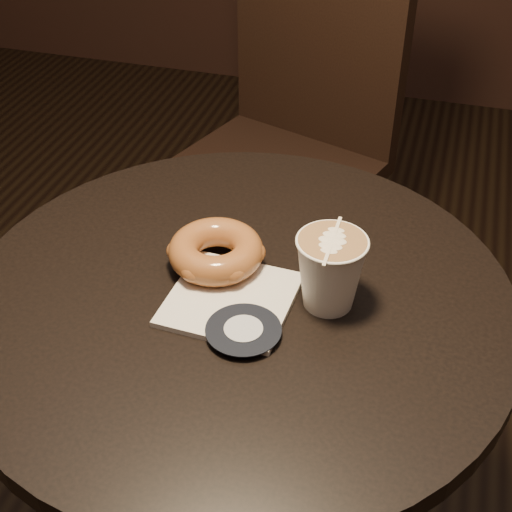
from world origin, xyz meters
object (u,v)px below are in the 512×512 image
(chair, at_px, (294,112))
(latte_cup, at_px, (330,272))
(cafe_table, at_px, (240,395))
(pastry_bag, at_px, (231,299))
(doughnut, at_px, (216,251))

(chair, distance_m, latte_cup, 0.85)
(chair, bearing_deg, cafe_table, -62.89)
(chair, bearing_deg, latte_cup, -54.96)
(cafe_table, height_order, pastry_bag, pastry_bag)
(chair, xyz_separation_m, doughnut, (0.08, -0.76, 0.18))
(chair, bearing_deg, pastry_bag, -63.25)
(pastry_bag, xyz_separation_m, latte_cup, (0.12, 0.03, 0.04))
(cafe_table, distance_m, latte_cup, 0.27)
(chair, height_order, pastry_bag, chair)
(cafe_table, relative_size, doughnut, 6.06)
(pastry_bag, relative_size, latte_cup, 1.54)
(pastry_bag, bearing_deg, cafe_table, 88.63)
(cafe_table, xyz_separation_m, latte_cup, (0.11, 0.01, 0.25))
(cafe_table, bearing_deg, latte_cup, 4.03)
(doughnut, xyz_separation_m, latte_cup, (0.15, -0.03, 0.02))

